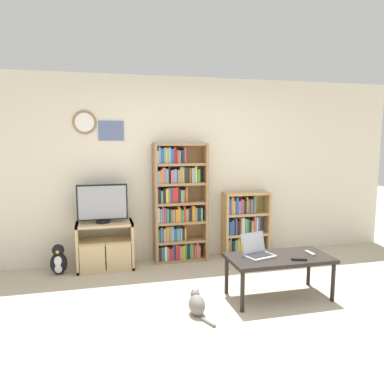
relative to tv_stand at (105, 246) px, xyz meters
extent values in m
plane|color=#BCAD93|center=(1.16, -1.82, -0.32)|extent=(18.00, 18.00, 0.00)
cube|color=beige|center=(1.16, 0.27, 0.98)|extent=(6.58, 0.06, 2.60)
torus|color=olive|center=(-0.21, 0.23, 1.64)|extent=(0.31, 0.03, 0.31)
cylinder|color=white|center=(-0.21, 0.23, 1.64)|extent=(0.25, 0.02, 0.25)
cube|color=silver|center=(0.13, 0.23, 1.53)|extent=(0.37, 0.01, 0.29)
cube|color=slate|center=(0.13, 0.23, 1.53)|extent=(0.34, 0.02, 0.26)
cube|color=tan|center=(-0.35, 0.02, 0.00)|extent=(0.04, 0.40, 0.64)
cube|color=tan|center=(0.35, 0.02, 0.00)|extent=(0.04, 0.40, 0.64)
cube|color=tan|center=(0.00, 0.02, 0.30)|extent=(0.74, 0.40, 0.04)
cube|color=tan|center=(0.00, 0.02, -0.30)|extent=(0.74, 0.40, 0.04)
cube|color=tan|center=(0.00, 0.02, 0.06)|extent=(0.67, 0.37, 0.04)
cube|color=tan|center=(-0.17, -0.17, -0.11)|extent=(0.32, 0.02, 0.35)
cube|color=tan|center=(0.17, -0.17, -0.11)|extent=(0.32, 0.02, 0.35)
cylinder|color=black|center=(-0.02, 0.01, 0.34)|extent=(0.18, 0.18, 0.04)
cube|color=black|center=(-0.02, 0.01, 0.59)|extent=(0.65, 0.05, 0.47)
cube|color=#9399A3|center=(-0.02, -0.02, 0.59)|extent=(0.62, 0.01, 0.44)
cube|color=#9E754C|center=(0.70, 0.09, 0.52)|extent=(0.04, 0.26, 1.68)
cube|color=#9E754C|center=(1.41, 0.09, 0.52)|extent=(0.04, 0.26, 1.68)
cube|color=#9E754C|center=(1.06, 0.21, 0.52)|extent=(0.75, 0.02, 1.68)
cube|color=#9E754C|center=(1.06, 0.09, -0.30)|extent=(0.68, 0.22, 0.04)
cube|color=#9E754C|center=(1.06, 0.09, -0.03)|extent=(0.68, 0.22, 0.04)
cube|color=#9E754C|center=(1.06, 0.09, 0.25)|extent=(0.68, 0.22, 0.04)
cube|color=#9E754C|center=(1.06, 0.09, 0.52)|extent=(0.68, 0.22, 0.04)
cube|color=#9E754C|center=(1.06, 0.09, 0.80)|extent=(0.68, 0.22, 0.04)
cube|color=#9E754C|center=(1.06, 0.09, 1.07)|extent=(0.68, 0.22, 0.04)
cube|color=#9E754C|center=(1.06, 0.09, 1.35)|extent=(0.68, 0.22, 0.04)
cube|color=#232328|center=(0.74, 0.10, -0.18)|extent=(0.04, 0.19, 0.20)
cube|color=#5B9389|center=(0.79, 0.11, -0.19)|extent=(0.03, 0.16, 0.19)
cube|color=white|center=(0.82, 0.10, -0.18)|extent=(0.03, 0.19, 0.20)
cube|color=#5B9389|center=(0.85, 0.10, -0.18)|extent=(0.02, 0.20, 0.20)
cube|color=red|center=(0.89, 0.09, -0.20)|extent=(0.04, 0.20, 0.17)
cube|color=red|center=(0.92, 0.10, -0.19)|extent=(0.02, 0.19, 0.18)
cube|color=#2856A8|center=(0.95, 0.10, -0.17)|extent=(0.03, 0.16, 0.23)
cube|color=red|center=(0.98, 0.10, -0.17)|extent=(0.04, 0.19, 0.22)
cube|color=#9E4293|center=(1.02, 0.10, -0.18)|extent=(0.03, 0.17, 0.21)
cube|color=gold|center=(1.05, 0.10, -0.18)|extent=(0.03, 0.17, 0.20)
cube|color=gold|center=(1.08, 0.10, -0.18)|extent=(0.02, 0.19, 0.20)
cube|color=#388947|center=(1.11, 0.10, -0.17)|extent=(0.03, 0.18, 0.22)
cube|color=#232328|center=(1.15, 0.10, -0.18)|extent=(0.03, 0.16, 0.21)
cube|color=#388947|center=(1.19, 0.10, -0.17)|extent=(0.04, 0.19, 0.22)
cube|color=orange|center=(1.23, 0.11, -0.18)|extent=(0.03, 0.16, 0.21)
cube|color=#B75B70|center=(1.25, 0.10, -0.18)|extent=(0.02, 0.18, 0.20)
cube|color=#B75B70|center=(1.29, 0.10, -0.17)|extent=(0.04, 0.18, 0.22)
cube|color=orange|center=(1.32, 0.10, -0.19)|extent=(0.02, 0.16, 0.18)
cube|color=#388947|center=(0.73, 0.10, 0.08)|extent=(0.02, 0.18, 0.17)
cube|color=#2856A8|center=(0.76, 0.09, 0.10)|extent=(0.02, 0.20, 0.21)
cube|color=#93704C|center=(0.78, 0.10, 0.09)|extent=(0.03, 0.16, 0.20)
cube|color=#759EB7|center=(0.81, 0.10, 0.09)|extent=(0.03, 0.18, 0.19)
cube|color=orange|center=(0.86, 0.10, 0.10)|extent=(0.04, 0.17, 0.21)
cube|color=#93704C|center=(0.89, 0.10, 0.10)|extent=(0.03, 0.18, 0.21)
cube|color=#759EB7|center=(0.93, 0.10, 0.10)|extent=(0.04, 0.16, 0.21)
cube|color=#2856A8|center=(0.97, 0.11, 0.08)|extent=(0.04, 0.16, 0.17)
cube|color=#5B9389|center=(1.01, 0.10, 0.08)|extent=(0.04, 0.17, 0.18)
cube|color=#759EB7|center=(1.05, 0.10, 0.08)|extent=(0.02, 0.19, 0.18)
cube|color=#232328|center=(1.08, 0.11, 0.08)|extent=(0.03, 0.16, 0.17)
cube|color=gold|center=(1.11, 0.11, 0.08)|extent=(0.02, 0.16, 0.18)
cube|color=white|center=(0.73, 0.10, 0.37)|extent=(0.03, 0.18, 0.21)
cube|color=#5B9389|center=(0.76, 0.10, 0.36)|extent=(0.03, 0.20, 0.19)
cube|color=#B75B70|center=(0.79, 0.10, 0.38)|extent=(0.02, 0.18, 0.23)
cube|color=#9E4293|center=(0.82, 0.10, 0.37)|extent=(0.02, 0.20, 0.21)
cube|color=#388947|center=(0.86, 0.10, 0.36)|extent=(0.03, 0.20, 0.19)
cube|color=#232328|center=(0.89, 0.10, 0.36)|extent=(0.03, 0.17, 0.18)
cube|color=#5B9389|center=(0.91, 0.10, 0.35)|extent=(0.02, 0.18, 0.18)
cube|color=#93704C|center=(0.94, 0.10, 0.36)|extent=(0.04, 0.19, 0.18)
cube|color=orange|center=(0.99, 0.09, 0.36)|extent=(0.03, 0.20, 0.18)
cube|color=gold|center=(1.01, 0.10, 0.38)|extent=(0.02, 0.20, 0.22)
cube|color=#93704C|center=(1.04, 0.10, 0.36)|extent=(0.02, 0.19, 0.20)
cube|color=#388947|center=(1.07, 0.10, 0.35)|extent=(0.04, 0.18, 0.17)
cube|color=red|center=(1.10, 0.10, 0.37)|extent=(0.03, 0.17, 0.21)
cube|color=#93704C|center=(1.14, 0.10, 0.35)|extent=(0.04, 0.17, 0.18)
cube|color=#232328|center=(1.18, 0.10, 0.36)|extent=(0.04, 0.16, 0.19)
cube|color=orange|center=(1.23, 0.10, 0.38)|extent=(0.04, 0.18, 0.22)
cube|color=#5B9389|center=(1.27, 0.10, 0.36)|extent=(0.03, 0.18, 0.19)
cube|color=#232328|center=(1.30, 0.10, 0.36)|extent=(0.04, 0.18, 0.19)
cube|color=#5B9389|center=(1.34, 0.10, 0.36)|extent=(0.03, 0.20, 0.18)
cube|color=#232328|center=(0.74, 0.10, 0.64)|extent=(0.04, 0.16, 0.19)
cube|color=#5B9389|center=(0.78, 0.10, 0.63)|extent=(0.03, 0.17, 0.17)
cube|color=#232328|center=(0.82, 0.10, 0.64)|extent=(0.03, 0.17, 0.19)
cube|color=gold|center=(0.85, 0.10, 0.64)|extent=(0.03, 0.19, 0.20)
cube|color=#93704C|center=(0.88, 0.10, 0.65)|extent=(0.02, 0.18, 0.21)
cube|color=#2856A8|center=(0.91, 0.10, 0.65)|extent=(0.03, 0.17, 0.21)
cube|color=red|center=(0.95, 0.10, 0.65)|extent=(0.04, 0.17, 0.21)
cube|color=red|center=(0.99, 0.10, 0.65)|extent=(0.04, 0.17, 0.22)
cube|color=#232328|center=(1.03, 0.10, 0.64)|extent=(0.03, 0.18, 0.19)
cube|color=#5B9389|center=(1.06, 0.10, 0.63)|extent=(0.04, 0.19, 0.17)
cube|color=orange|center=(1.10, 0.11, 0.63)|extent=(0.03, 0.16, 0.17)
cube|color=#93704C|center=(1.13, 0.10, 0.65)|extent=(0.02, 0.19, 0.22)
cube|color=#759EB7|center=(0.74, 0.10, 0.90)|extent=(0.04, 0.19, 0.17)
cube|color=orange|center=(0.78, 0.09, 0.91)|extent=(0.02, 0.20, 0.19)
cube|color=#B75B70|center=(0.81, 0.10, 0.92)|extent=(0.04, 0.18, 0.22)
cube|color=#5B9389|center=(0.85, 0.10, 0.91)|extent=(0.04, 0.19, 0.20)
cube|color=#232328|center=(0.89, 0.10, 0.93)|extent=(0.02, 0.16, 0.23)
cube|color=#B75B70|center=(0.93, 0.10, 0.91)|extent=(0.04, 0.20, 0.18)
cube|color=#759EB7|center=(0.97, 0.10, 0.91)|extent=(0.04, 0.17, 0.19)
cube|color=#93704C|center=(1.02, 0.09, 0.91)|extent=(0.04, 0.20, 0.18)
cube|color=#759EB7|center=(1.05, 0.10, 0.93)|extent=(0.02, 0.18, 0.22)
cube|color=gold|center=(1.08, 0.10, 0.93)|extent=(0.04, 0.16, 0.22)
cube|color=#232328|center=(1.12, 0.10, 0.92)|extent=(0.04, 0.20, 0.22)
cube|color=#232328|center=(1.16, 0.10, 0.92)|extent=(0.03, 0.18, 0.22)
cube|color=orange|center=(1.19, 0.11, 0.92)|extent=(0.02, 0.16, 0.20)
cube|color=#759EB7|center=(1.22, 0.10, 0.92)|extent=(0.04, 0.20, 0.21)
cube|color=gold|center=(1.26, 0.10, 0.93)|extent=(0.03, 0.20, 0.23)
cube|color=#388947|center=(1.30, 0.09, 0.91)|extent=(0.04, 0.20, 0.19)
cube|color=white|center=(0.73, 0.10, 1.17)|extent=(0.02, 0.16, 0.17)
cube|color=#759EB7|center=(0.76, 0.11, 1.20)|extent=(0.03, 0.16, 0.23)
cube|color=#2856A8|center=(0.80, 0.11, 1.19)|extent=(0.04, 0.16, 0.20)
cube|color=#5B9389|center=(0.83, 0.11, 1.20)|extent=(0.02, 0.16, 0.22)
cube|color=gold|center=(0.85, 0.10, 1.20)|extent=(0.03, 0.16, 0.21)
cube|color=#759EB7|center=(0.89, 0.10, 1.20)|extent=(0.04, 0.17, 0.22)
cube|color=#2856A8|center=(0.93, 0.10, 1.19)|extent=(0.04, 0.18, 0.20)
cube|color=red|center=(0.97, 0.11, 1.20)|extent=(0.03, 0.16, 0.22)
cube|color=red|center=(1.00, 0.10, 1.18)|extent=(0.03, 0.20, 0.18)
cube|color=#5B9389|center=(1.03, 0.10, 1.18)|extent=(0.03, 0.18, 0.17)
cube|color=#232328|center=(1.07, 0.10, 1.18)|extent=(0.04, 0.19, 0.18)
cube|color=#B75B70|center=(1.11, 0.11, 1.19)|extent=(0.03, 0.16, 0.21)
cube|color=tan|center=(1.72, 0.10, 0.16)|extent=(0.04, 0.25, 0.96)
cube|color=tan|center=(2.39, 0.10, 0.16)|extent=(0.04, 0.25, 0.96)
cube|color=tan|center=(2.06, 0.21, 0.16)|extent=(0.70, 0.02, 0.96)
cube|color=tan|center=(2.06, 0.10, -0.30)|extent=(0.63, 0.21, 0.04)
cube|color=tan|center=(2.06, 0.10, 0.01)|extent=(0.63, 0.21, 0.04)
cube|color=tan|center=(2.06, 0.10, 0.31)|extent=(0.63, 0.21, 0.04)
cube|color=tan|center=(2.06, 0.10, 0.62)|extent=(0.63, 0.21, 0.04)
cube|color=orange|center=(1.77, 0.11, -0.17)|extent=(0.04, 0.15, 0.22)
cube|color=#5B9389|center=(1.80, 0.11, -0.15)|extent=(0.03, 0.15, 0.26)
cube|color=#232328|center=(1.84, 0.11, -0.17)|extent=(0.04, 0.17, 0.22)
cube|color=#5B9389|center=(1.88, 0.11, -0.17)|extent=(0.04, 0.17, 0.22)
cube|color=gold|center=(1.92, 0.11, -0.16)|extent=(0.03, 0.15, 0.25)
cube|color=gold|center=(1.96, 0.11, -0.15)|extent=(0.03, 0.16, 0.26)
cube|color=white|center=(2.00, 0.10, -0.18)|extent=(0.04, 0.18, 0.21)
cube|color=#2856A8|center=(2.04, 0.10, -0.17)|extent=(0.03, 0.19, 0.22)
cube|color=red|center=(2.08, 0.11, -0.16)|extent=(0.04, 0.15, 0.24)
cube|color=#759EB7|center=(2.12, 0.10, -0.15)|extent=(0.04, 0.18, 0.26)
cube|color=#388947|center=(2.17, 0.11, -0.15)|extent=(0.04, 0.15, 0.26)
cube|color=red|center=(2.21, 0.10, -0.19)|extent=(0.03, 0.18, 0.19)
cube|color=#93704C|center=(2.24, 0.10, -0.15)|extent=(0.04, 0.18, 0.26)
cube|color=#759EB7|center=(2.29, 0.10, -0.16)|extent=(0.04, 0.19, 0.24)
cube|color=#388947|center=(1.76, 0.11, 0.13)|extent=(0.02, 0.16, 0.21)
cube|color=#2856A8|center=(1.78, 0.10, 0.13)|extent=(0.03, 0.19, 0.20)
cube|color=#2856A8|center=(1.82, 0.10, 0.14)|extent=(0.04, 0.19, 0.22)
cube|color=#232328|center=(1.86, 0.11, 0.15)|extent=(0.02, 0.15, 0.25)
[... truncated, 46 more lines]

